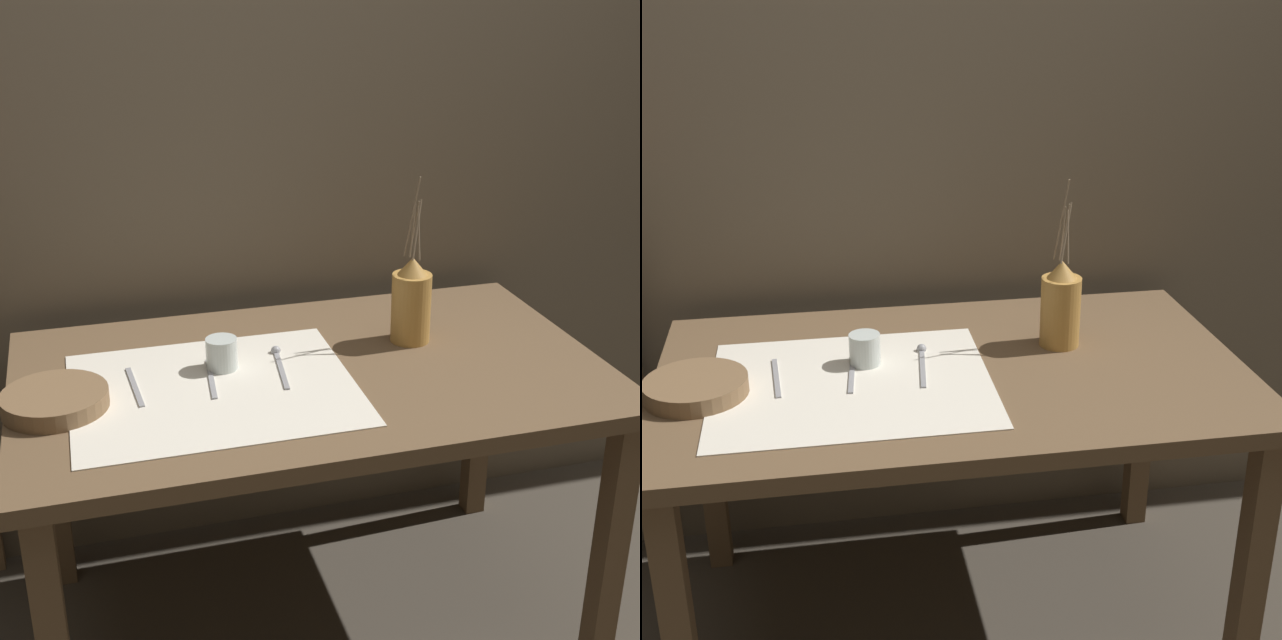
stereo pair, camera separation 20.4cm
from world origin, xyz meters
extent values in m
plane|color=#473F35|center=(0.00, 0.00, 0.00)|extent=(12.00, 12.00, 0.00)
cube|color=#6B5E4C|center=(0.00, 0.52, 1.20)|extent=(7.00, 0.06, 2.40)
cube|color=brown|center=(0.00, 0.00, 0.72)|extent=(1.37, 0.83, 0.04)
cube|color=brown|center=(-0.63, -0.35, 0.35)|extent=(0.06, 0.06, 0.70)
cube|color=brown|center=(0.63, -0.35, 0.35)|extent=(0.06, 0.06, 0.70)
cube|color=brown|center=(-0.63, 0.35, 0.35)|extent=(0.06, 0.06, 0.70)
cube|color=brown|center=(0.63, 0.35, 0.35)|extent=(0.06, 0.06, 0.70)
cube|color=silver|center=(-0.24, -0.05, 0.74)|extent=(0.63, 0.53, 0.00)
cylinder|color=#B7843D|center=(0.28, 0.09, 0.82)|extent=(0.10, 0.10, 0.18)
cone|color=#B7843D|center=(0.28, 0.09, 0.93)|extent=(0.07, 0.07, 0.04)
cylinder|color=#847056|center=(0.29, 0.10, 1.02)|extent=(0.02, 0.01, 0.14)
cylinder|color=#847056|center=(0.28, 0.10, 1.02)|extent=(0.02, 0.01, 0.13)
cylinder|color=#847056|center=(0.28, 0.08, 1.03)|extent=(0.03, 0.03, 0.14)
cylinder|color=#847056|center=(0.29, 0.07, 1.02)|extent=(0.00, 0.03, 0.13)
cylinder|color=#847056|center=(0.27, 0.08, 1.06)|extent=(0.02, 0.04, 0.20)
cylinder|color=brown|center=(-0.58, -0.04, 0.76)|extent=(0.23, 0.23, 0.04)
cylinder|color=silver|center=(-0.20, 0.05, 0.78)|extent=(0.07, 0.07, 0.08)
cube|color=#939399|center=(-0.41, 0.01, 0.74)|extent=(0.03, 0.20, 0.00)
cube|color=#939399|center=(-0.24, 0.00, 0.74)|extent=(0.03, 0.20, 0.00)
cube|color=#939399|center=(-0.07, 0.00, 0.74)|extent=(0.03, 0.20, 0.00)
sphere|color=#939399|center=(-0.06, 0.10, 0.75)|extent=(0.02, 0.02, 0.02)
camera|label=1|loc=(-0.50, -1.82, 1.64)|focal=50.00mm
camera|label=2|loc=(-0.30, -1.86, 1.64)|focal=50.00mm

